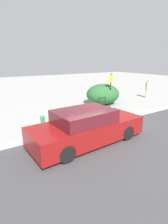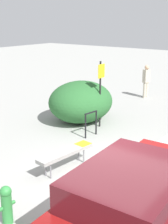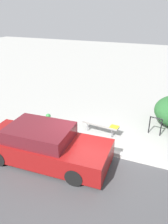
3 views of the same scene
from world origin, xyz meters
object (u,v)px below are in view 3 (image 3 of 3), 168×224
at_px(bench, 101,124).
at_px(fire_hydrant, 49,121).
at_px(bike_rack, 155,124).
at_px(parked_car_near, 44,145).

height_order(bench, fire_hydrant, fire_hydrant).
xyz_separation_m(bike_rack, parked_car_near, (-3.48, -3.41, 0.13)).
xyz_separation_m(bench, bike_rack, (2.23, 0.83, 0.06)).
bearing_deg(bench, parked_car_near, -110.14).
distance_m(bike_rack, fire_hydrant, 4.75).
xyz_separation_m(bench, parked_car_near, (-1.25, -2.58, 0.19)).
bearing_deg(parked_car_near, fire_hydrant, 114.87).
distance_m(bench, bike_rack, 2.38).
relative_size(bench, parked_car_near, 0.36).
height_order(bench, bike_rack, bike_rack).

